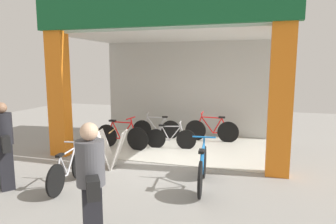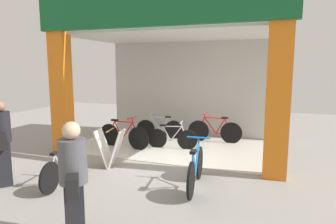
% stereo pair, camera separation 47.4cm
% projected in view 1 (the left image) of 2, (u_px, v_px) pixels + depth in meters
% --- Properties ---
extents(ground_plane, '(19.83, 19.83, 0.00)m').
position_uv_depth(ground_plane, '(158.00, 164.00, 7.33)').
color(ground_plane, gray).
rests_on(ground_plane, ground).
extents(shop_facade, '(6.12, 3.67, 4.03)m').
position_uv_depth(shop_facade, '(177.00, 73.00, 8.62)').
color(shop_facade, beige).
rests_on(shop_facade, ground).
extents(bicycle_inside_0, '(1.68, 0.46, 0.93)m').
position_uv_depth(bicycle_inside_0, '(122.00, 136.00, 8.61)').
color(bicycle_inside_0, black).
rests_on(bicycle_inside_0, ground).
extents(bicycle_inside_1, '(1.51, 0.46, 0.85)m').
position_uv_depth(bicycle_inside_1, '(156.00, 128.00, 9.84)').
color(bicycle_inside_1, black).
rests_on(bicycle_inside_1, ground).
extents(bicycle_inside_2, '(1.68, 0.46, 0.92)m').
position_uv_depth(bicycle_inside_2, '(212.00, 130.00, 9.43)').
color(bicycle_inside_2, black).
rests_on(bicycle_inside_2, ground).
extents(bicycle_inside_3, '(1.44, 0.40, 0.79)m').
position_uv_depth(bicycle_inside_3, '(171.00, 138.00, 8.60)').
color(bicycle_inside_3, black).
rests_on(bicycle_inside_3, ground).
extents(bicycle_parked_0, '(0.42, 1.52, 0.84)m').
position_uv_depth(bicycle_parked_0, '(68.00, 170.00, 5.88)').
color(bicycle_parked_0, black).
rests_on(bicycle_parked_0, ground).
extents(bicycle_parked_1, '(0.47, 1.71, 0.94)m').
position_uv_depth(bicycle_parked_1, '(202.00, 168.00, 5.86)').
color(bicycle_parked_1, black).
rests_on(bicycle_parked_1, ground).
extents(sandwich_board_sign, '(0.71, 0.59, 0.89)m').
position_uv_depth(sandwich_board_sign, '(112.00, 149.00, 6.97)').
color(sandwich_board_sign, silver).
rests_on(sandwich_board_sign, ground).
extents(pedestrian_0, '(0.59, 0.53, 1.68)m').
position_uv_depth(pedestrian_0, '(4.00, 145.00, 5.69)').
color(pedestrian_0, black).
rests_on(pedestrian_0, ground).
extents(pedestrian_1, '(0.58, 0.67, 1.64)m').
position_uv_depth(pedestrian_1, '(91.00, 182.00, 3.89)').
color(pedestrian_1, black).
rests_on(pedestrian_1, ground).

